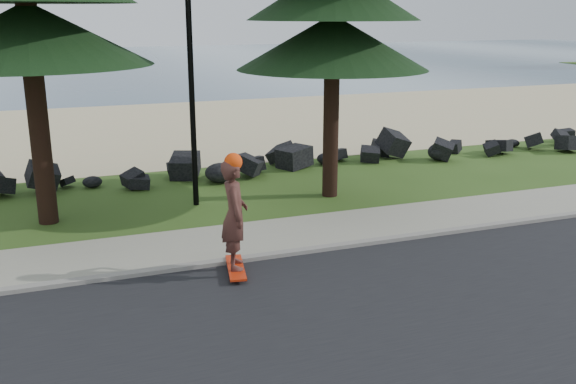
# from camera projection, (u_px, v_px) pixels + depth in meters

# --- Properties ---
(ground) EXTENTS (160.00, 160.00, 0.00)m
(ground) POSITION_uv_depth(u_px,v_px,m) (230.00, 247.00, 13.28)
(ground) COLOR #304F18
(ground) RESTS_ON ground
(road) EXTENTS (160.00, 7.00, 0.02)m
(road) POSITION_uv_depth(u_px,v_px,m) (313.00, 350.00, 9.21)
(road) COLOR black
(road) RESTS_ON ground
(kerb) EXTENTS (160.00, 0.20, 0.10)m
(kerb) POSITION_uv_depth(u_px,v_px,m) (242.00, 260.00, 12.45)
(kerb) COLOR gray
(kerb) RESTS_ON ground
(sidewalk) EXTENTS (160.00, 2.00, 0.08)m
(sidewalk) POSITION_uv_depth(u_px,v_px,m) (227.00, 242.00, 13.45)
(sidewalk) COLOR gray
(sidewalk) RESTS_ON ground
(beach_sand) EXTENTS (160.00, 15.00, 0.01)m
(beach_sand) POSITION_uv_depth(u_px,v_px,m) (136.00, 130.00, 26.36)
(beach_sand) COLOR #D3BA8D
(beach_sand) RESTS_ON ground
(ocean) EXTENTS (160.00, 58.00, 0.01)m
(ocean) POSITION_uv_depth(u_px,v_px,m) (84.00, 64.00, 59.30)
(ocean) COLOR #365268
(ocean) RESTS_ON ground
(seawall_boulders) EXTENTS (60.00, 2.40, 1.10)m
(seawall_boulders) POSITION_uv_depth(u_px,v_px,m) (178.00, 182.00, 18.33)
(seawall_boulders) COLOR black
(seawall_boulders) RESTS_ON ground
(lamp_post) EXTENTS (0.25, 0.14, 8.14)m
(lamp_post) POSITION_uv_depth(u_px,v_px,m) (189.00, 36.00, 15.04)
(lamp_post) COLOR black
(lamp_post) RESTS_ON ground
(skateboarder) EXTENTS (0.62, 1.25, 2.27)m
(skateboarder) POSITION_uv_depth(u_px,v_px,m) (235.00, 215.00, 11.61)
(skateboarder) COLOR red
(skateboarder) RESTS_ON ground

